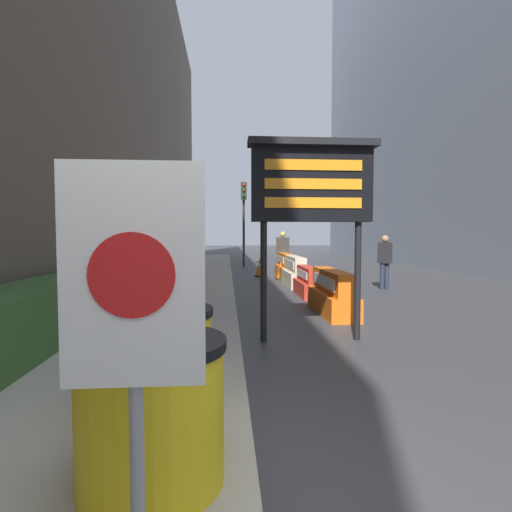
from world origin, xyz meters
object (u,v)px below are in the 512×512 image
Objects in this scene: barrel_drum_middle at (160,359)px; jersey_barrier_red_striped at (308,283)px; message_board at (312,186)px; traffic_cone_near at (260,267)px; jersey_barrier_orange_near at (285,267)px; traffic_cone_mid at (281,270)px; jersey_barrier_cream at (295,273)px; warning_sign at (134,303)px; pedestrian_passerby at (385,257)px; pedestrian_worker at (283,250)px; jersey_barrier_orange_far at (332,294)px; barrel_drum_foreground at (152,411)px; traffic_light_near_curb at (244,206)px.

jersey_barrier_red_striped is at bearing 69.20° from barrel_drum_middle.
message_board is 9.71m from traffic_cone_near.
jersey_barrier_orange_near is at bearing 76.64° from barrel_drum_middle.
traffic_cone_near is 1.21m from traffic_cone_mid.
jersey_barrier_cream is 2.61× the size of traffic_cone_near.
warning_sign is at bearing -96.88° from traffic_cone_near.
pedestrian_passerby is at bearing -51.50° from jersey_barrier_orange_near.
warning_sign is 13.95m from traffic_cone_near.
barrel_drum_middle is 12.47m from pedestrian_worker.
jersey_barrier_orange_near is 0.33m from traffic_cone_mid.
warning_sign is 0.82× the size of jersey_barrier_orange_far.
warning_sign is 13.33m from jersey_barrier_orange_near.
barrel_drum_middle is at bearing -102.72° from traffic_cone_mid.
jersey_barrier_red_striped is at bearing 72.26° from barrel_drum_foreground.
barrel_drum_foreground is 1.12× the size of traffic_cone_near.
jersey_barrier_orange_far is at bearing -90.00° from jersey_barrier_red_striped.
message_board reaches higher than jersey_barrier_orange_far.
traffic_cone_mid is at bearing 95.52° from jersey_barrier_cream.
pedestrian_passerby is at bearing -20.62° from jersey_barrier_cream.
warning_sign is 0.41× the size of traffic_light_near_curb.
message_board is at bearing -113.11° from jersey_barrier_orange_far.
jersey_barrier_orange_near is 1.24× the size of pedestrian_passerby.
barrel_drum_middle is 0.41× the size of jersey_barrier_orange_far.
jersey_barrier_orange_far is 2.71× the size of traffic_cone_near.
barrel_drum_middle is 1.34× the size of traffic_cone_mid.
traffic_cone_mid is (0.69, 8.50, -2.02)m from message_board.
jersey_barrier_orange_far is (2.70, 4.70, -0.20)m from barrel_drum_middle.
barrel_drum_foreground is 17.77m from traffic_light_near_curb.
traffic_light_near_curb is (-1.31, 7.41, 2.63)m from jersey_barrier_cream.
message_board reaches higher than pedestrian_worker.
jersey_barrier_red_striped is (2.53, 8.79, -1.00)m from warning_sign.
traffic_light_near_curb is at bearing 101.61° from traffic_cone_mid.
jersey_barrier_orange_near reaches higher than traffic_cone_mid.
traffic_cone_mid is 1.27m from pedestrian_worker.
pedestrian_passerby is (2.52, -3.17, 0.53)m from jersey_barrier_orange_near.
pedestrian_worker reaches higher than barrel_drum_middle.
jersey_barrier_orange_near is 1.14× the size of pedestrian_worker.
barrel_drum_middle is at bearing 78.88° from pedestrian_passerby.
message_board is at bearing 79.95° from pedestrian_passerby.
message_board is 1.43× the size of jersey_barrier_orange_far.
pedestrian_worker is (0.02, 7.46, 0.64)m from jersey_barrier_orange_far.
warning_sign is 9.20m from jersey_barrier_red_striped.
jersey_barrier_cream is at bearing 75.67° from barrel_drum_foreground.
pedestrian_worker is at bearing 77.35° from barrel_drum_middle.
traffic_cone_near is (-0.86, 5.02, 0.04)m from jersey_barrier_red_striped.
barrel_drum_middle reaches higher than jersey_barrier_orange_near.
traffic_cone_mid is (-0.19, 1.97, -0.09)m from jersey_barrier_cream.
jersey_barrier_cream is 3.12× the size of traffic_cone_mid.
traffic_light_near_curb reaches higher than barrel_drum_middle.
traffic_cone_near is (1.84, 12.14, -0.21)m from barrel_drum_middle.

